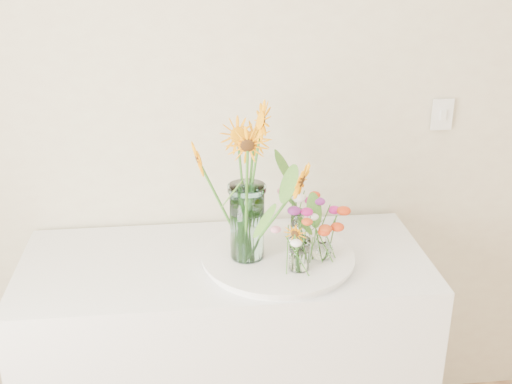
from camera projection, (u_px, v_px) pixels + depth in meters
counter at (227, 366)px, 2.38m from camera, size 1.40×0.60×0.90m
tray at (278, 259)px, 2.18m from camera, size 0.49×0.49×0.02m
mason_jar at (247, 222)px, 2.11m from camera, size 0.11×0.11×0.27m
sunflower_bouquet at (247, 186)px, 2.06m from camera, size 0.67×0.67×0.52m
small_vase_a at (299, 255)px, 2.06m from camera, size 0.07×0.07×0.11m
wildflower_posy_a at (300, 242)px, 2.04m from camera, size 0.21×0.21×0.20m
small_vase_b at (322, 244)px, 2.13m from camera, size 0.08×0.08×0.11m
wildflower_posy_b at (323, 232)px, 2.12m from camera, size 0.19×0.19×0.20m
small_vase_c at (301, 228)px, 2.23m from camera, size 0.09×0.09×0.12m
wildflower_posy_c at (301, 217)px, 2.21m from camera, size 0.19×0.19×0.21m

